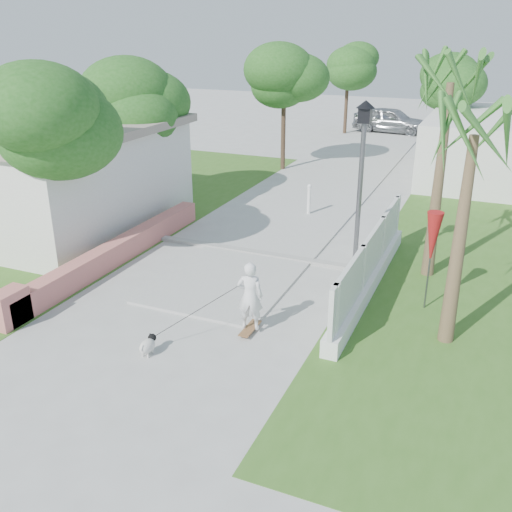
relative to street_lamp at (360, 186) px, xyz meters
The scene contains 21 objects.
ground 6.67m from the street_lamp, 117.80° to the right, with size 90.00×90.00×0.00m, color #B7B7B2.
path_strip 14.98m from the street_lamp, 101.31° to the left, with size 3.20×36.00×0.06m, color #B7B7B2.
curb 3.78m from the street_lamp, behind, with size 6.50×0.25×0.10m, color #999993.
grass_left 10.49m from the street_lamp, 165.83° to the left, with size 8.00×20.00×0.01m, color #396620.
pink_wall 6.83m from the street_lamp, 162.57° to the right, with size 0.45×8.20×0.80m.
house_left 10.94m from the street_lamp, behind, with size 8.40×7.40×3.23m.
lattice_fence 2.01m from the street_lamp, 44.82° to the right, with size 0.35×7.00×1.50m.
building_right 12.93m from the street_lamp, 76.07° to the left, with size 6.00×8.00×2.60m, color silver.
street_lamp is the anchor object (origin of this frame).
bollard 5.56m from the street_lamp, 120.96° to the left, with size 0.14×0.14×1.09m.
patio_umbrella 2.27m from the street_lamp, 27.76° to the right, with size 0.36×0.36×2.30m.
tree_left_near 7.92m from the street_lamp, 161.15° to the right, with size 3.60×3.60×5.28m.
tree_left_mid 8.96m from the street_lamp, 160.42° to the left, with size 3.20×3.20×4.85m.
tree_path_left 12.10m from the street_lamp, 119.30° to the left, with size 3.40×3.40×5.23m.
tree_path_right 14.52m from the street_lamp, 88.74° to the left, with size 3.00×3.00×4.79m.
tree_path_far 21.30m from the street_lamp, 105.50° to the left, with size 3.20×3.20×5.17m.
palm_far 2.85m from the street_lamp, 30.47° to the left, with size 1.80×1.80×5.30m.
palm_near 3.72m from the street_lamp, 42.61° to the right, with size 1.80×1.80×4.70m.
skateboarder 4.93m from the street_lamp, 116.25° to the right, with size 1.79×1.83×1.59m.
dog 6.29m from the street_lamp, 118.66° to the right, with size 0.27×0.56×0.38m.
parked_car 21.93m from the street_lamp, 98.41° to the left, with size 1.78×4.43×1.51m, color #A2A5AA.
Camera 1 is at (5.83, -7.74, 6.02)m, focal length 40.00 mm.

